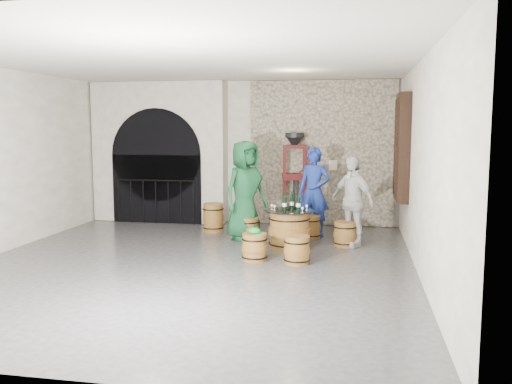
% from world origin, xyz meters
% --- Properties ---
extents(ground, '(8.00, 8.00, 0.00)m').
position_xyz_m(ground, '(0.00, 0.00, 0.00)').
color(ground, '#313134').
rests_on(ground, ground).
extents(wall_back, '(8.00, 0.00, 8.00)m').
position_xyz_m(wall_back, '(0.00, 4.00, 1.60)').
color(wall_back, silver).
rests_on(wall_back, ground).
extents(wall_front, '(8.00, 0.00, 8.00)m').
position_xyz_m(wall_front, '(0.00, -4.00, 1.60)').
color(wall_front, silver).
rests_on(wall_front, ground).
extents(wall_right, '(0.00, 8.00, 8.00)m').
position_xyz_m(wall_right, '(3.50, 0.00, 1.60)').
color(wall_right, silver).
rests_on(wall_right, ground).
extents(ceiling, '(8.00, 8.00, 0.00)m').
position_xyz_m(ceiling, '(0.00, 0.00, 3.20)').
color(ceiling, beige).
rests_on(ceiling, wall_back).
extents(stone_facing_panel, '(3.20, 0.12, 3.18)m').
position_xyz_m(stone_facing_panel, '(1.80, 3.94, 1.60)').
color(stone_facing_panel, '#AAA088').
rests_on(stone_facing_panel, ground).
extents(arched_opening, '(3.10, 0.60, 3.19)m').
position_xyz_m(arched_opening, '(-1.90, 3.74, 1.58)').
color(arched_opening, silver).
rests_on(arched_opening, ground).
extents(shuttered_window, '(0.23, 1.10, 2.00)m').
position_xyz_m(shuttered_window, '(3.38, 2.40, 1.80)').
color(shuttered_window, black).
rests_on(shuttered_window, wall_right).
extents(barrel_table, '(0.91, 0.91, 0.71)m').
position_xyz_m(barrel_table, '(1.40, 1.42, 0.35)').
color(barrel_table, brown).
rests_on(barrel_table, ground).
extents(barrel_stool_left, '(0.43, 0.43, 0.45)m').
position_xyz_m(barrel_stool_left, '(0.52, 2.02, 0.22)').
color(barrel_stool_left, brown).
rests_on(barrel_stool_left, ground).
extents(barrel_stool_far, '(0.43, 0.43, 0.45)m').
position_xyz_m(barrel_stool_far, '(1.68, 2.44, 0.22)').
color(barrel_stool_far, brown).
rests_on(barrel_stool_far, ground).
extents(barrel_stool_right, '(0.43, 0.43, 0.45)m').
position_xyz_m(barrel_stool_right, '(2.38, 1.83, 0.22)').
color(barrel_stool_right, brown).
rests_on(barrel_stool_right, ground).
extents(barrel_stool_near_right, '(0.43, 0.43, 0.45)m').
position_xyz_m(barrel_stool_near_right, '(1.65, 0.39, 0.22)').
color(barrel_stool_near_right, brown).
rests_on(barrel_stool_near_right, ground).
extents(barrel_stool_near_left, '(0.43, 0.43, 0.45)m').
position_xyz_m(barrel_stool_near_left, '(0.95, 0.46, 0.22)').
color(barrel_stool_near_left, brown).
rests_on(barrel_stool_near_left, ground).
extents(green_cap, '(0.24, 0.20, 0.11)m').
position_xyz_m(green_cap, '(0.95, 0.46, 0.49)').
color(green_cap, '#0C8A2F').
rests_on(green_cap, barrel_stool_near_left).
extents(person_green, '(1.06, 1.12, 1.92)m').
position_xyz_m(person_green, '(0.46, 2.06, 0.96)').
color(person_green, '#134626').
rests_on(person_green, ground).
extents(person_blue, '(0.74, 0.57, 1.79)m').
position_xyz_m(person_blue, '(1.73, 2.63, 0.89)').
color(person_blue, navy).
rests_on(person_blue, ground).
extents(person_white, '(0.99, 0.95, 1.66)m').
position_xyz_m(person_white, '(2.49, 1.88, 0.83)').
color(person_white, silver).
rests_on(person_white, ground).
extents(wine_bottle_left, '(0.08, 0.08, 0.32)m').
position_xyz_m(wine_bottle_left, '(1.32, 1.37, 0.84)').
color(wine_bottle_left, black).
rests_on(wine_bottle_left, barrel_table).
extents(wine_bottle_center, '(0.08, 0.08, 0.32)m').
position_xyz_m(wine_bottle_center, '(1.56, 1.39, 0.84)').
color(wine_bottle_center, black).
rests_on(wine_bottle_center, barrel_table).
extents(wine_bottle_right, '(0.08, 0.08, 0.32)m').
position_xyz_m(wine_bottle_right, '(1.42, 1.55, 0.84)').
color(wine_bottle_right, black).
rests_on(wine_bottle_right, barrel_table).
extents(tasting_glass_a, '(0.05, 0.05, 0.10)m').
position_xyz_m(tasting_glass_a, '(1.14, 1.34, 0.75)').
color(tasting_glass_a, '#C76B26').
rests_on(tasting_glass_a, barrel_table).
extents(tasting_glass_b, '(0.05, 0.05, 0.10)m').
position_xyz_m(tasting_glass_b, '(1.70, 1.46, 0.75)').
color(tasting_glass_b, '#C76B26').
rests_on(tasting_glass_b, barrel_table).
extents(tasting_glass_c, '(0.05, 0.05, 0.10)m').
position_xyz_m(tasting_glass_c, '(1.30, 1.59, 0.75)').
color(tasting_glass_c, '#C76B26').
rests_on(tasting_glass_c, barrel_table).
extents(tasting_glass_d, '(0.05, 0.05, 0.10)m').
position_xyz_m(tasting_glass_d, '(1.55, 1.65, 0.75)').
color(tasting_glass_d, '#C76B26').
rests_on(tasting_glass_d, barrel_table).
extents(tasting_glass_e, '(0.05, 0.05, 0.10)m').
position_xyz_m(tasting_glass_e, '(1.65, 1.18, 0.75)').
color(tasting_glass_e, '#C76B26').
rests_on(tasting_glass_e, barrel_table).
extents(tasting_glass_f, '(0.05, 0.05, 0.10)m').
position_xyz_m(tasting_glass_f, '(1.08, 1.43, 0.75)').
color(tasting_glass_f, '#C76B26').
rests_on(tasting_glass_f, barrel_table).
extents(side_barrel, '(0.45, 0.45, 0.59)m').
position_xyz_m(side_barrel, '(-0.37, 2.72, 0.30)').
color(side_barrel, brown).
rests_on(side_barrel, ground).
extents(corking_press, '(0.88, 0.55, 2.05)m').
position_xyz_m(corking_press, '(1.23, 3.61, 1.19)').
color(corking_press, '#510D0E').
rests_on(corking_press, ground).
extents(control_box, '(0.18, 0.10, 0.22)m').
position_xyz_m(control_box, '(2.05, 3.86, 1.35)').
color(control_box, silver).
rests_on(control_box, wall_back).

